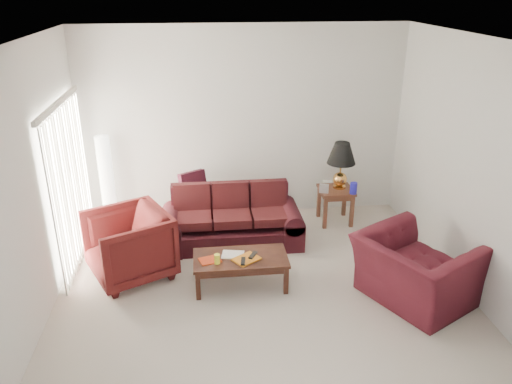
# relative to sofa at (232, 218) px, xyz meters

# --- Properties ---
(floor) EXTENTS (5.00, 5.00, 0.00)m
(floor) POSITION_rel_sofa_xyz_m (0.29, -1.44, -0.41)
(floor) COLOR #BAAF9F
(floor) RESTS_ON ground
(blinds) EXTENTS (0.10, 2.00, 2.16)m
(blinds) POSITION_rel_sofa_xyz_m (-2.13, -0.14, 0.67)
(blinds) COLOR silver
(blinds) RESTS_ON ground
(sofa) EXTENTS (2.04, 0.94, 0.82)m
(sofa) POSITION_rel_sofa_xyz_m (0.00, 0.00, 0.00)
(sofa) COLOR black
(sofa) RESTS_ON ground
(throw_pillow) EXTENTS (0.46, 0.39, 0.43)m
(throw_pillow) POSITION_rel_sofa_xyz_m (-0.54, 0.67, 0.26)
(throw_pillow) COLOR black
(throw_pillow) RESTS_ON sofa
(end_table) EXTENTS (0.55, 0.55, 0.56)m
(end_table) POSITION_rel_sofa_xyz_m (1.67, 0.52, -0.13)
(end_table) COLOR #52221C
(end_table) RESTS_ON ground
(table_lamp) EXTENTS (0.47, 0.47, 0.74)m
(table_lamp) POSITION_rel_sofa_xyz_m (1.74, 0.57, 0.52)
(table_lamp) COLOR #C0833C
(table_lamp) RESTS_ON end_table
(clock) EXTENTS (0.15, 0.09, 0.14)m
(clock) POSITION_rel_sofa_xyz_m (1.45, 0.40, 0.22)
(clock) COLOR silver
(clock) RESTS_ON end_table
(blue_canister) EXTENTS (0.12, 0.12, 0.17)m
(blue_canister) POSITION_rel_sofa_xyz_m (1.88, 0.32, 0.24)
(blue_canister) COLOR #19179B
(blue_canister) RESTS_ON end_table
(picture_frame) EXTENTS (0.15, 0.17, 0.05)m
(picture_frame) POSITION_rel_sofa_xyz_m (1.56, 0.65, 0.23)
(picture_frame) COLOR silver
(picture_frame) RESTS_ON end_table
(floor_lamp) EXTENTS (0.27, 0.27, 1.49)m
(floor_lamp) POSITION_rel_sofa_xyz_m (-1.83, 0.76, 0.33)
(floor_lamp) COLOR silver
(floor_lamp) RESTS_ON ground
(armchair_left) EXTENTS (1.30, 1.29, 0.89)m
(armchair_left) POSITION_rel_sofa_xyz_m (-1.36, -0.72, 0.03)
(armchair_left) COLOR #400F0E
(armchair_left) RESTS_ON ground
(armchair_right) EXTENTS (1.53, 1.60, 0.80)m
(armchair_right) POSITION_rel_sofa_xyz_m (2.05, -1.65, -0.01)
(armchair_right) COLOR #3B0D15
(armchair_right) RESTS_ON ground
(coffee_table) EXTENTS (1.30, 0.97, 0.41)m
(coffee_table) POSITION_rel_sofa_xyz_m (0.03, -1.11, -0.21)
(coffee_table) COLOR black
(coffee_table) RESTS_ON ground
(magazine_red) EXTENTS (0.29, 0.25, 0.01)m
(magazine_red) POSITION_rel_sofa_xyz_m (-0.34, -1.15, 0.00)
(magazine_red) COLOR #B63212
(magazine_red) RESTS_ON coffee_table
(magazine_white) EXTENTS (0.30, 0.25, 0.02)m
(magazine_white) POSITION_rel_sofa_xyz_m (-0.06, -1.06, 0.00)
(magazine_white) COLOR white
(magazine_white) RESTS_ON coffee_table
(magazine_orange) EXTENTS (0.38, 0.36, 0.02)m
(magazine_orange) POSITION_rel_sofa_xyz_m (0.10, -1.18, 0.01)
(magazine_orange) COLOR #C36D17
(magazine_orange) RESTS_ON coffee_table
(remote_a) EXTENTS (0.07, 0.18, 0.02)m
(remote_a) POSITION_rel_sofa_xyz_m (0.05, -1.26, 0.02)
(remote_a) COLOR black
(remote_a) RESTS_ON coffee_table
(remote_b) EXTENTS (0.13, 0.18, 0.02)m
(remote_b) POSITION_rel_sofa_xyz_m (0.19, -1.13, 0.02)
(remote_b) COLOR black
(remote_b) RESTS_ON coffee_table
(yellow_glass) EXTENTS (0.08, 0.08, 0.12)m
(yellow_glass) POSITION_rel_sofa_xyz_m (-0.26, -1.23, 0.06)
(yellow_glass) COLOR #FFFE38
(yellow_glass) RESTS_ON coffee_table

